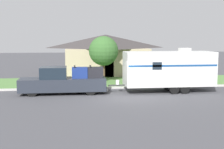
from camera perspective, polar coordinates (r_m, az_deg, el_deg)
ground_plane at (r=22.10m, az=1.82°, el=-4.19°), size 120.00×120.00×0.00m
curb_strip at (r=25.74m, az=0.57°, el=-2.41°), size 80.00×0.30×0.14m
lawn_strip at (r=29.33m, az=-0.34°, el=-1.35°), size 80.00×7.00×0.03m
house_across_street at (r=36.03m, az=-1.19°, el=3.90°), size 9.72×8.04×4.46m
pickup_truck at (r=23.57m, az=-8.86°, el=-1.26°), size 6.50×1.94×2.10m
travel_trailer at (r=24.52m, az=10.34°, el=1.06°), size 8.13×2.39×3.38m
mailbox at (r=27.12m, az=7.31°, el=0.07°), size 0.48×0.20×1.34m
tree_in_yard at (r=28.97m, az=-1.55°, el=4.32°), size 2.75×2.75×4.30m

